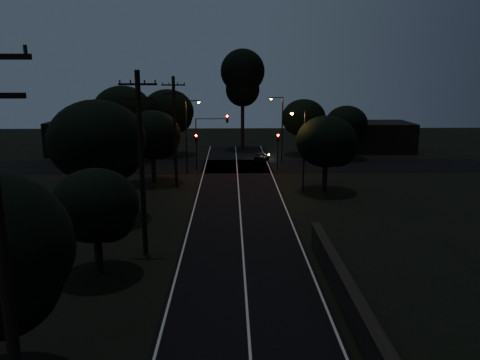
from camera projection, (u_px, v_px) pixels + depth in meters
name	position (u px, v px, depth m)	size (l,w,h in m)	color
road_surface	(238.00, 189.00, 44.63)	(60.00, 70.00, 0.03)	black
retaining_wall	(461.00, 357.00, 17.26)	(6.93, 26.00, 1.60)	black
utility_pole_near	(5.00, 277.00, 10.85)	(2.20, 0.30, 12.00)	black
utility_pole_mid	(141.00, 161.00, 27.52)	(2.20, 0.30, 11.00)	black
utility_pole_far	(175.00, 130.00, 44.13)	(2.20, 0.30, 10.50)	black
tree_left_b	(98.00, 207.00, 24.90)	(4.66, 4.66, 5.93)	black
tree_left_c	(100.00, 143.00, 34.10)	(7.10, 7.10, 8.97)	black
tree_left_d	(154.00, 136.00, 46.10)	(5.70, 5.70, 7.23)	black
tree_far_nw	(170.00, 113.00, 61.44)	(6.86, 6.86, 8.69)	black
tree_far_w	(125.00, 112.00, 57.35)	(7.26, 7.26, 9.26)	black
tree_far_ne	(305.00, 119.00, 62.01)	(5.84, 5.84, 7.38)	black
tree_far_e	(348.00, 124.00, 59.29)	(5.31, 5.31, 6.73)	black
tree_right_a	(329.00, 143.00, 42.56)	(5.54, 5.54, 7.05)	black
tall_pine	(243.00, 77.00, 65.62)	(6.18, 6.18, 14.05)	black
building_left	(90.00, 137.00, 64.07)	(10.00, 8.00, 4.40)	black
building_right	(377.00, 136.00, 65.89)	(9.00, 7.00, 4.00)	black
signal_left	(196.00, 145.00, 52.54)	(0.28, 0.35, 4.10)	black
signal_right	(278.00, 145.00, 52.72)	(0.28, 0.35, 4.10)	black
signal_mast	(211.00, 132.00, 52.23)	(3.70, 0.35, 6.25)	black
streetlight_a	(188.00, 131.00, 50.18)	(1.66, 0.26, 8.00)	black
streetlight_b	(281.00, 125.00, 56.23)	(1.66, 0.26, 8.00)	black
streetlight_c	(302.00, 145.00, 42.67)	(1.46, 0.26, 7.50)	black
car	(261.00, 157.00, 57.99)	(1.40, 3.49, 1.19)	black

